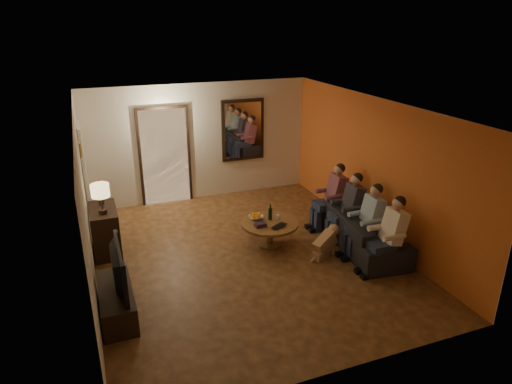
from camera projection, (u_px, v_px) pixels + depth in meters
name	position (u px, v px, depth m)	size (l,w,h in m)	color
floor	(246.00, 256.00, 7.98)	(5.00, 6.00, 0.01)	#402511
ceiling	(245.00, 108.00, 7.04)	(5.00, 6.00, 0.01)	white
back_wall	(200.00, 142.00, 10.12)	(5.00, 0.02, 2.60)	beige
front_wall	(340.00, 277.00, 4.90)	(5.00, 0.02, 2.60)	beige
left_wall	(85.00, 208.00, 6.68)	(0.02, 6.00, 2.60)	beige
right_wall	(374.00, 169.00, 8.34)	(0.02, 6.00, 2.60)	beige
orange_accent	(373.00, 169.00, 8.34)	(0.01, 6.00, 2.60)	#D95925
kitchen_doorway	(165.00, 157.00, 9.93)	(1.00, 0.06, 2.10)	#FFE0A5
door_trim	(165.00, 157.00, 9.92)	(1.12, 0.04, 2.22)	black
fridge_glimpse	(177.00, 162.00, 10.07)	(0.45, 0.03, 1.70)	silver
mirror_frame	(243.00, 130.00, 10.35)	(1.00, 0.05, 1.40)	black
mirror_glass	(243.00, 130.00, 10.32)	(0.86, 0.02, 1.26)	white
white_door	(86.00, 177.00, 8.79)	(0.06, 0.85, 2.04)	white
framed_art	(80.00, 149.00, 7.62)	(0.03, 0.28, 0.24)	#B28C33
art_canvas	(81.00, 149.00, 7.62)	(0.01, 0.22, 0.18)	brown
dresser	(105.00, 230.00, 8.00)	(0.45, 0.92, 0.82)	black
table_lamp	(101.00, 199.00, 7.56)	(0.30, 0.30, 0.54)	beige
flower_vase	(100.00, 193.00, 7.96)	(0.14, 0.14, 0.44)	red
tv_stand	(117.00, 302.00, 6.35)	(0.45, 1.23, 0.41)	black
tv	(112.00, 269.00, 6.16)	(0.15, 1.11, 0.64)	black
sofa	(362.00, 230.00, 8.22)	(0.87, 2.22, 0.65)	black
person_a	(390.00, 238.00, 7.31)	(0.60, 0.40, 1.20)	tan
person_b	(368.00, 223.00, 7.83)	(0.60, 0.40, 1.20)	tan
person_c	(349.00, 210.00, 8.35)	(0.60, 0.40, 1.20)	tan
person_d	(333.00, 199.00, 8.87)	(0.60, 0.40, 1.20)	tan
dog	(325.00, 242.00, 7.86)	(0.56, 0.24, 0.56)	#9D7C48
coffee_table	(270.00, 233.00, 8.30)	(1.05, 1.05, 0.45)	brown
bowl	(256.00, 217.00, 8.33)	(0.26, 0.26, 0.06)	white
oranges	(256.00, 214.00, 8.31)	(0.20, 0.20, 0.08)	orange
wine_bottle	(270.00, 212.00, 8.26)	(0.07, 0.07, 0.31)	black
wine_glass	(278.00, 217.00, 8.30)	(0.06, 0.06, 0.10)	silver
book_stack	(260.00, 225.00, 8.04)	(0.20, 0.15, 0.07)	black
laptop	(281.00, 227.00, 8.00)	(0.33, 0.21, 0.03)	black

